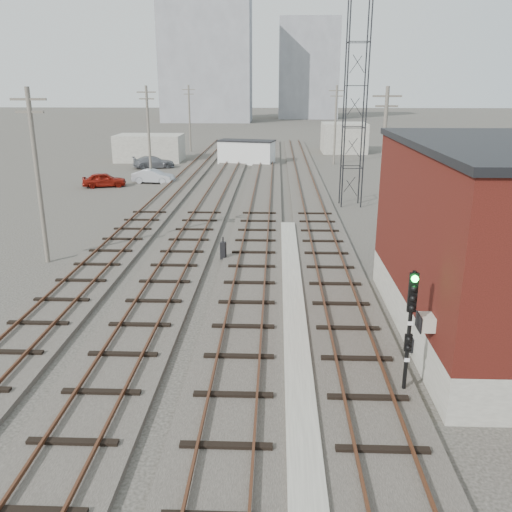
# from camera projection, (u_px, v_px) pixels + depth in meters

# --- Properties ---
(ground) EXTENTS (320.00, 320.00, 0.00)m
(ground) POSITION_uv_depth(u_px,v_px,m) (279.00, 162.00, 66.68)
(ground) COLOR #282621
(ground) RESTS_ON ground
(track_right) EXTENTS (3.20, 90.00, 0.39)m
(track_right) POSITION_uv_depth(u_px,v_px,m) (309.00, 194.00, 46.56)
(track_right) COLOR #332D28
(track_right) RESTS_ON ground
(track_mid_right) EXTENTS (3.20, 90.00, 0.39)m
(track_mid_right) POSITION_uv_depth(u_px,v_px,m) (262.00, 193.00, 46.71)
(track_mid_right) COLOR #332D28
(track_mid_right) RESTS_ON ground
(track_mid_left) EXTENTS (3.20, 90.00, 0.39)m
(track_mid_left) POSITION_uv_depth(u_px,v_px,m) (216.00, 193.00, 46.85)
(track_mid_left) COLOR #332D28
(track_mid_left) RESTS_ON ground
(track_left) EXTENTS (3.20, 90.00, 0.39)m
(track_left) POSITION_uv_depth(u_px,v_px,m) (170.00, 193.00, 47.00)
(track_left) COLOR #332D28
(track_left) RESTS_ON ground
(platform_curb) EXTENTS (0.90, 28.00, 0.26)m
(platform_curb) POSITION_uv_depth(u_px,v_px,m) (294.00, 307.00, 22.82)
(platform_curb) COLOR gray
(platform_curb) RESTS_ON ground
(brick_building) EXTENTS (6.54, 12.20, 7.22)m
(brick_building) POSITION_uv_depth(u_px,v_px,m) (491.00, 243.00, 19.60)
(brick_building) COLOR gray
(brick_building) RESTS_ON ground
(lattice_tower) EXTENTS (1.60, 1.60, 15.00)m
(lattice_tower) POSITION_uv_depth(u_px,v_px,m) (355.00, 107.00, 40.40)
(lattice_tower) COLOR black
(lattice_tower) RESTS_ON ground
(utility_pole_left_a) EXTENTS (1.80, 0.24, 9.00)m
(utility_pole_left_a) POSITION_uv_depth(u_px,v_px,m) (37.00, 173.00, 27.60)
(utility_pole_left_a) COLOR #595147
(utility_pole_left_a) RESTS_ON ground
(utility_pole_left_b) EXTENTS (1.80, 0.24, 9.00)m
(utility_pole_left_b) POSITION_uv_depth(u_px,v_px,m) (149.00, 132.00, 51.40)
(utility_pole_left_b) COLOR #595147
(utility_pole_left_b) RESTS_ON ground
(utility_pole_left_c) EXTENTS (1.80, 0.24, 9.00)m
(utility_pole_left_c) POSITION_uv_depth(u_px,v_px,m) (189.00, 117.00, 75.21)
(utility_pole_left_c) COLOR #595147
(utility_pole_left_c) RESTS_ON ground
(utility_pole_right_a) EXTENTS (1.80, 0.24, 9.00)m
(utility_pole_right_a) POSITION_uv_depth(u_px,v_px,m) (383.00, 155.00, 34.52)
(utility_pole_right_a) COLOR #595147
(utility_pole_right_a) RESTS_ON ground
(utility_pole_right_b) EXTENTS (1.80, 0.24, 9.00)m
(utility_pole_right_b) POSITION_uv_depth(u_px,v_px,m) (335.00, 123.00, 63.09)
(utility_pole_right_b) COLOR #595147
(utility_pole_right_b) RESTS_ON ground
(apartment_left) EXTENTS (22.00, 14.00, 30.00)m
(apartment_left) POSITION_uv_depth(u_px,v_px,m) (207.00, 59.00, 134.22)
(apartment_left) COLOR gray
(apartment_left) RESTS_ON ground
(apartment_right) EXTENTS (16.00, 12.00, 26.00)m
(apartment_right) POSITION_uv_depth(u_px,v_px,m) (308.00, 69.00, 148.16)
(apartment_right) COLOR gray
(apartment_right) RESTS_ON ground
(shed_left) EXTENTS (8.00, 5.00, 3.20)m
(shed_left) POSITION_uv_depth(u_px,v_px,m) (150.00, 148.00, 66.78)
(shed_left) COLOR gray
(shed_left) RESTS_ON ground
(shed_right) EXTENTS (6.00, 6.00, 4.00)m
(shed_right) POSITION_uv_depth(u_px,v_px,m) (344.00, 138.00, 75.27)
(shed_right) COLOR gray
(shed_right) RESTS_ON ground
(signal_mast) EXTENTS (0.40, 0.41, 4.01)m
(signal_mast) POSITION_uv_depth(u_px,v_px,m) (410.00, 324.00, 15.94)
(signal_mast) COLOR gray
(signal_mast) RESTS_ON ground
(switch_stand) EXTENTS (0.33, 0.33, 1.23)m
(switch_stand) POSITION_uv_depth(u_px,v_px,m) (223.00, 250.00, 29.09)
(switch_stand) COLOR black
(switch_stand) RESTS_ON ground
(site_trailer) EXTENTS (7.11, 4.31, 2.79)m
(site_trailer) POSITION_uv_depth(u_px,v_px,m) (247.00, 152.00, 64.48)
(site_trailer) COLOR silver
(site_trailer) RESTS_ON ground
(car_red) EXTENTS (4.22, 2.60, 1.34)m
(car_red) POSITION_uv_depth(u_px,v_px,m) (104.00, 180.00, 50.05)
(car_red) COLOR maroon
(car_red) RESTS_ON ground
(car_silver) EXTENTS (4.14, 1.90, 1.31)m
(car_silver) POSITION_uv_depth(u_px,v_px,m) (153.00, 176.00, 51.99)
(car_silver) COLOR #A9ACB1
(car_silver) RESTS_ON ground
(car_grey) EXTENTS (5.03, 3.31, 1.35)m
(car_grey) POSITION_uv_depth(u_px,v_px,m) (154.00, 162.00, 61.34)
(car_grey) COLOR slate
(car_grey) RESTS_ON ground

